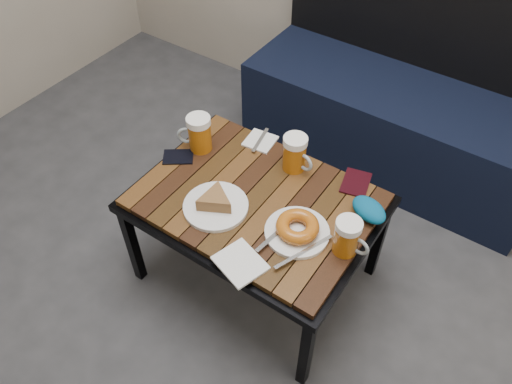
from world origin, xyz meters
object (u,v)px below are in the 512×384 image
Objects in this scene: cafe_table at (256,206)px; plate_bagel at (297,229)px; beer_mug_centre at (295,153)px; plate_pie at (216,203)px; passport_burgundy at (356,183)px; beer_mug_left at (199,133)px; knit_pouch at (369,210)px; bench at (394,116)px; beer_mug_right at (347,237)px; passport_navy at (178,157)px.

plate_bagel is at bearing -15.86° from cafe_table.
plate_pie is (-0.12, -0.32, -0.05)m from beer_mug_centre.
beer_mug_centre is 0.35m from plate_pie.
cafe_table is at bearing -87.96° from beer_mug_centre.
passport_burgundy reaches higher than cafe_table.
plate_pie is at bearing -145.91° from passport_burgundy.
beer_mug_left is at bearing 138.39° from plate_pie.
plate_pie is 0.52m from knit_pouch.
bench is 6.21× the size of plate_pie.
cafe_table is 6.48× the size of passport_burgundy.
beer_mug_left is 0.37m from beer_mug_centre.
beer_mug_left reaches higher than passport_burgundy.
passport_burgundy is at bearing 47.52° from plate_pie.
plate_pie is 0.82× the size of plate_bagel.
passport_navy is at bearing -178.49° from beer_mug_right.
passport_navy is (-0.04, -0.09, -0.07)m from beer_mug_left.
beer_mug_right reaches higher than cafe_table.
beer_mug_left is (-0.32, 0.09, 0.12)m from cafe_table.
beer_mug_right is 0.60× the size of plate_pie.
knit_pouch is (-0.00, 0.17, -0.04)m from beer_mug_right.
beer_mug_left is 0.53× the size of plate_bagel.
passport_navy is at bearing 173.81° from plate_bagel.
passport_burgundy is (0.23, 0.06, -0.07)m from beer_mug_centre.
knit_pouch is at bearing 94.88° from beer_mug_right.
beer_mug_centre is (0.36, 0.11, -0.00)m from beer_mug_left.
beer_mug_left reaches higher than cafe_table.
beer_mug_centre reaches higher than passport_navy.
beer_mug_right is at bearing 10.57° from plate_bagel.
bench is at bearing 77.60° from plate_pie.
passport_burgundy is at bearing 79.92° from plate_bagel.
beer_mug_left is 0.70m from beer_mug_right.
plate_bagel is (-0.16, -0.03, -0.04)m from beer_mug_right.
beer_mug_left is 1.30× the size of passport_navy.
plate_pie is at bearing -126.62° from cafe_table.
bench is 5.08× the size of plate_bagel.
beer_mug_centre is 0.24m from passport_burgundy.
knit_pouch is at bearing 30.50° from plate_pie.
bench is at bearing 104.71° from knit_pouch.
bench is 0.98m from cafe_table.
knit_pouch is (0.33, -0.06, -0.04)m from beer_mug_centre.
passport_burgundy is 0.15m from knit_pouch.
beer_mug_right is 1.00× the size of knit_pouch.
plate_bagel reaches higher than cafe_table.
plate_bagel is (0.17, -0.26, -0.05)m from beer_mug_centre.
bench is at bearing 81.17° from cafe_table.
plate_pie is (-0.24, -1.07, 0.22)m from bench.
beer_mug_right is at bearing 51.64° from passport_navy.
beer_mug_right reaches higher than passport_navy.
beer_mug_centre is at bearing -179.48° from passport_burgundy.
passport_navy is at bearing -118.15° from bench.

